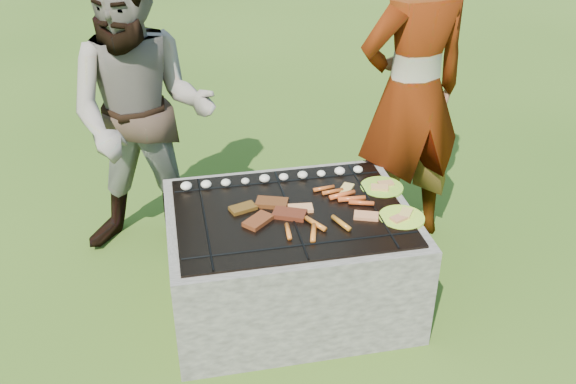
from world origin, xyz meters
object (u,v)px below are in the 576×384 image
fire_pit (290,261)px  plate_far (382,187)px  bystander (142,117)px  cook (412,94)px  plate_near (402,217)px

fire_pit → plate_far: plate_far is taller
fire_pit → bystander: 1.20m
cook → bystander: (-1.59, 0.17, -0.08)m
plate_far → cook: 0.63m
cook → plate_near: bearing=56.8°
fire_pit → bystander: (-0.73, 0.72, 0.63)m
fire_pit → bystander: bearing=135.3°
fire_pit → plate_near: size_ratio=4.65×
plate_near → bystander: bystander is taller
bystander → cook: bearing=5.3°
cook → bystander: bearing=-17.1°
fire_pit → bystander: bystander is taller
fire_pit → plate_far: bearing=14.7°
plate_far → bystander: bearing=156.0°
plate_far → bystander: 1.44m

